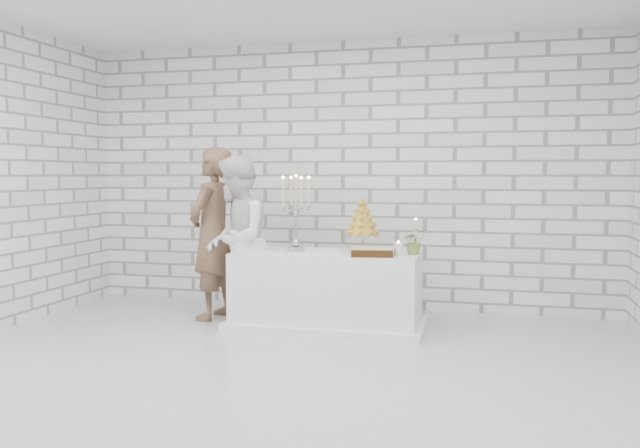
# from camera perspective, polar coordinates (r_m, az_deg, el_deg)

# --- Properties ---
(ground) EXTENTS (6.00, 5.00, 0.01)m
(ground) POSITION_cam_1_polar(r_m,az_deg,el_deg) (5.21, -3.92, -12.54)
(ground) COLOR silver
(ground) RESTS_ON ground
(wall_back) EXTENTS (6.00, 0.01, 3.00)m
(wall_back) POSITION_cam_1_polar(r_m,az_deg,el_deg) (7.40, 2.02, 4.27)
(wall_back) COLOR white
(wall_back) RESTS_ON ground
(wall_front) EXTENTS (6.00, 0.01, 3.00)m
(wall_front) POSITION_cam_1_polar(r_m,az_deg,el_deg) (2.72, -20.62, 3.79)
(wall_front) COLOR white
(wall_front) RESTS_ON ground
(cake_table) EXTENTS (1.80, 0.80, 0.75)m
(cake_table) POSITION_cam_1_polar(r_m,az_deg,el_deg) (6.46, 0.61, -5.78)
(cake_table) COLOR white
(cake_table) RESTS_ON ground
(groom) EXTENTS (0.52, 0.71, 1.79)m
(groom) POSITION_cam_1_polar(r_m,az_deg,el_deg) (6.89, -9.37, -0.83)
(groom) COLOR brown
(groom) RESTS_ON ground
(bride) EXTENTS (0.80, 0.94, 1.70)m
(bride) POSITION_cam_1_polar(r_m,az_deg,el_deg) (6.55, -7.38, -1.47)
(bride) COLOR white
(bride) RESTS_ON ground
(candelabra) EXTENTS (0.35, 0.35, 0.77)m
(candelabra) POSITION_cam_1_polar(r_m,az_deg,el_deg) (6.45, -2.11, 0.98)
(candelabra) COLOR #A1A1AB
(candelabra) RESTS_ON cake_table
(croquembouche) EXTENTS (0.35, 0.35, 0.53)m
(croquembouche) POSITION_cam_1_polar(r_m,az_deg,el_deg) (6.44, 3.74, -0.08)
(croquembouche) COLOR olive
(croquembouche) RESTS_ON cake_table
(chocolate_cake) EXTENTS (0.42, 0.32, 0.08)m
(chocolate_cake) POSITION_cam_1_polar(r_m,az_deg,el_deg) (6.12, 4.61, -2.42)
(chocolate_cake) COLOR black
(chocolate_cake) RESTS_ON cake_table
(pillar_candle) EXTENTS (0.10, 0.10, 0.12)m
(pillar_candle) POSITION_cam_1_polar(r_m,az_deg,el_deg) (6.17, 6.87, -2.21)
(pillar_candle) COLOR white
(pillar_candle) RESTS_ON cake_table
(extra_taper) EXTENTS (0.07, 0.07, 0.32)m
(extra_taper) POSITION_cam_1_polar(r_m,az_deg,el_deg) (6.39, 8.36, -1.09)
(extra_taper) COLOR beige
(extra_taper) RESTS_ON cake_table
(flowers) EXTENTS (0.28, 0.27, 0.25)m
(flowers) POSITION_cam_1_polar(r_m,az_deg,el_deg) (6.28, 8.25, -1.51)
(flowers) COLOR #517139
(flowers) RESTS_ON cake_table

